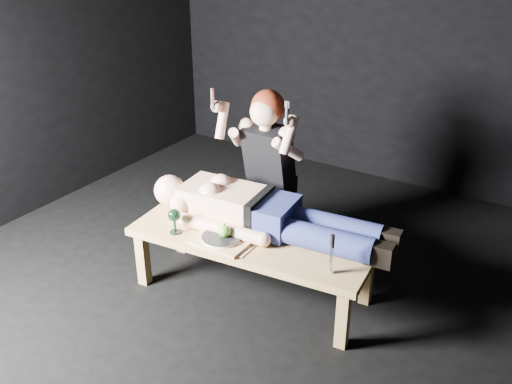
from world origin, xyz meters
TOP-DOWN VIEW (x-y plane):
  - ground at (0.00, 0.00)m, footprint 5.00×5.00m
  - back_wall at (0.00, 2.50)m, footprint 5.00×0.00m
  - table at (-0.22, 0.19)m, footprint 1.67×0.76m
  - lying_man at (-0.18, 0.33)m, footprint 1.82×0.71m
  - kneeling_woman at (-0.41, 0.79)m, footprint 0.71×0.79m
  - serving_tray at (-0.35, 0.02)m, footprint 0.38×0.28m
  - plate at (-0.35, 0.02)m, footprint 0.26×0.26m
  - apple at (-0.33, 0.03)m, footprint 0.08×0.08m
  - goblet at (-0.67, -0.05)m, footprint 0.09×0.09m
  - fork_flat at (-0.54, 0.01)m, footprint 0.06×0.17m
  - knife_flat at (-0.13, 0.01)m, footprint 0.02×0.17m
  - spoon_flat at (-0.21, 0.09)m, footprint 0.12×0.14m
  - carving_knife at (0.40, 0.08)m, footprint 0.04×0.04m

SIDE VIEW (x-z plane):
  - ground at x=0.00m, z-range 0.00..0.00m
  - table at x=-0.22m, z-range 0.00..0.45m
  - fork_flat at x=-0.54m, z-range 0.45..0.46m
  - knife_flat at x=-0.13m, z-range 0.45..0.46m
  - spoon_flat at x=-0.21m, z-range 0.45..0.46m
  - serving_tray at x=-0.35m, z-range 0.45..0.47m
  - plate at x=-0.35m, z-range 0.47..0.49m
  - apple at x=-0.33m, z-range 0.49..0.57m
  - goblet at x=-0.67m, z-range 0.45..0.63m
  - carving_knife at x=0.40m, z-range 0.45..0.71m
  - lying_man at x=-0.18m, z-range 0.45..0.74m
  - kneeling_woman at x=-0.41m, z-range 0.00..1.32m
  - back_wall at x=0.00m, z-range -1.00..4.00m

